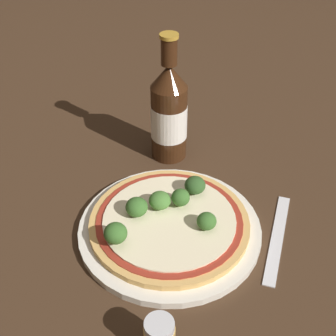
{
  "coord_description": "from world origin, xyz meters",
  "views": [
    {
      "loc": [
        0.06,
        -0.53,
        0.53
      ],
      "look_at": [
        0.01,
        0.05,
        0.06
      ],
      "focal_mm": 50.0,
      "sensor_mm": 36.0,
      "label": 1
    }
  ],
  "objects": [
    {
      "name": "fork",
      "position": [
        0.18,
        -0.03,
        0.0
      ],
      "size": [
        0.06,
        0.19,
        0.0
      ],
      "rotation": [
        0.0,
        0.0,
        1.35
      ],
      "color": "silver",
      "rests_on": "ground_plane"
    },
    {
      "name": "plate",
      "position": [
        0.02,
        -0.03,
        0.01
      ],
      "size": [
        0.28,
        0.28,
        0.01
      ],
      "color": "silver",
      "rests_on": "ground_plane"
    },
    {
      "name": "broccoli_floret_0",
      "position": [
        -0.03,
        -0.02,
        0.04
      ],
      "size": [
        0.03,
        0.03,
        0.03
      ],
      "color": "#89A866",
      "rests_on": "pizza"
    },
    {
      "name": "ground_plane",
      "position": [
        0.0,
        0.0,
        0.0
      ],
      "size": [
        3.0,
        3.0,
        0.0
      ],
      "primitive_type": "plane",
      "color": "#3D2819"
    },
    {
      "name": "beer_bottle",
      "position": [
        -0.0,
        0.17,
        0.09
      ],
      "size": [
        0.07,
        0.07,
        0.24
      ],
      "color": "#381E0F",
      "rests_on": "ground_plane"
    },
    {
      "name": "broccoli_floret_4",
      "position": [
        0.07,
        -0.04,
        0.04
      ],
      "size": [
        0.03,
        0.03,
        0.03
      ],
      "color": "#89A866",
      "rests_on": "pizza"
    },
    {
      "name": "broccoli_floret_2",
      "position": [
        -0.06,
        -0.08,
        0.05
      ],
      "size": [
        0.03,
        0.03,
        0.04
      ],
      "color": "#89A866",
      "rests_on": "pizza"
    },
    {
      "name": "broccoli_floret_1",
      "position": [
        0.05,
        0.04,
        0.04
      ],
      "size": [
        0.03,
        0.03,
        0.03
      ],
      "color": "#89A866",
      "rests_on": "pizza"
    },
    {
      "name": "broccoli_floret_5",
      "position": [
        -0.0,
        0.0,
        0.04
      ],
      "size": [
        0.03,
        0.03,
        0.03
      ],
      "color": "#89A866",
      "rests_on": "pizza"
    },
    {
      "name": "pizza",
      "position": [
        0.02,
        -0.02,
        0.02
      ],
      "size": [
        0.25,
        0.25,
        0.01
      ],
      "color": "tan",
      "rests_on": "plate"
    },
    {
      "name": "broccoli_floret_3",
      "position": [
        0.03,
        0.01,
        0.04
      ],
      "size": [
        0.03,
        0.03,
        0.03
      ],
      "color": "#89A866",
      "rests_on": "pizza"
    }
  ]
}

